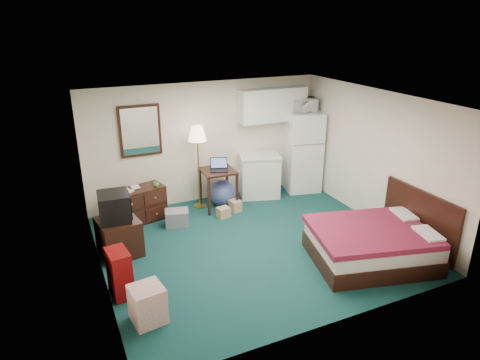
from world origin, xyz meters
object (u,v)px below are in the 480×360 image
fridge (302,151)px  bed (371,245)px  suitcase (120,273)px  kitchen_counter (259,176)px  tv_stand (119,237)px  desk (218,189)px  floor_lamp (198,168)px  dresser (139,205)px

fridge → bed: size_ratio=0.98×
fridge → suitcase: (-4.46, -2.37, -0.54)m
kitchen_counter → tv_stand: bearing=-142.0°
bed → desk: bearing=130.3°
kitchen_counter → suitcase: 4.18m
desk → kitchen_counter: (1.05, 0.23, 0.04)m
tv_stand → floor_lamp: bearing=25.2°
dresser → tv_stand: size_ratio=1.47×
dresser → kitchen_counter: (2.67, 0.19, 0.11)m
kitchen_counter → fridge: bearing=14.5°
dresser → bed: 4.28m
floor_lamp → suitcase: size_ratio=2.44×
kitchen_counter → suitcase: size_ratio=1.29×
dresser → kitchen_counter: kitchen_counter is taller
fridge → bed: fridge is taller
suitcase → floor_lamp: bearing=43.2°
tv_stand → suitcase: size_ratio=0.96×
floor_lamp → suitcase: (-2.02, -2.40, -0.50)m
tv_stand → dresser: bearing=53.7°
desk → tv_stand: size_ratio=1.23×
fridge → floor_lamp: bearing=-167.9°
kitchen_counter → bed: bearing=-66.1°
tv_stand → suitcase: (-0.19, -1.16, 0.04)m
dresser → floor_lamp: floor_lamp is taller
floor_lamp → suitcase: floor_lamp is taller
dresser → bed: dresser is taller
fridge → suitcase: fridge is taller
kitchen_counter → dresser: bearing=-159.2°
kitchen_counter → tv_stand: 3.46m
desk → bed: bearing=-60.9°
bed → suitcase: (-3.81, 0.75, 0.06)m
floor_lamp → tv_stand: 2.28m
desk → kitchen_counter: size_ratio=0.91×
dresser → kitchen_counter: bearing=-10.2°
dresser → desk: size_ratio=1.20×
floor_lamp → desk: floor_lamp is taller
floor_lamp → tv_stand: bearing=-146.0°
desk → bed: desk is taller
desk → suitcase: size_ratio=1.18×
floor_lamp → kitchen_counter: bearing=0.7°
kitchen_counter → bed: size_ratio=0.49×
dresser → desk: (1.62, -0.04, 0.07)m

